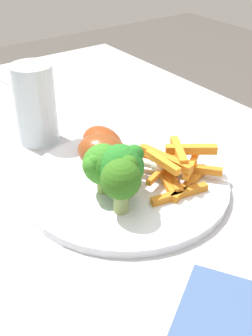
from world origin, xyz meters
TOP-DOWN VIEW (x-y plane):
  - dining_table at (0.00, 0.00)m, footprint 1.06×0.72m
  - dinner_plate at (0.07, 0.01)m, footprint 0.29×0.29m
  - broccoli_floret_front at (0.10, -0.02)m, footprint 0.07×0.07m
  - broccoli_floret_middle at (0.08, -0.03)m, footprint 0.06×0.06m
  - broccoli_floret_back at (0.13, -0.04)m, footprint 0.05×0.05m
  - carrot_fries_pile at (0.11, 0.07)m, footprint 0.11×0.13m
  - chicken_drumstick_near at (0.03, -0.00)m, footprint 0.12×0.06m
  - chicken_drumstick_far at (0.01, 0.01)m, footprint 0.13×0.05m
  - chicken_drumstick_extra at (0.03, 0.01)m, footprint 0.13×0.10m
  - fork at (-0.37, 0.03)m, footprint 0.19×0.03m
  - water_glass at (-0.13, -0.03)m, footprint 0.07×0.07m

SIDE VIEW (x-z plane):
  - dining_table at x=0.00m, z-range 0.25..0.96m
  - fork at x=-0.37m, z-range 0.72..0.72m
  - dinner_plate at x=0.07m, z-range 0.72..0.73m
  - carrot_fries_pile at x=0.11m, z-range 0.73..0.77m
  - chicken_drumstick_near at x=0.03m, z-range 0.73..0.77m
  - chicken_drumstick_far at x=0.01m, z-range 0.73..0.78m
  - chicken_drumstick_extra at x=0.03m, z-range 0.73..0.78m
  - broccoli_floret_middle at x=0.08m, z-range 0.74..0.81m
  - broccoli_floret_front at x=0.10m, z-range 0.74..0.81m
  - broccoli_floret_back at x=0.13m, z-range 0.74..0.81m
  - water_glass at x=-0.13m, z-range 0.72..0.85m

